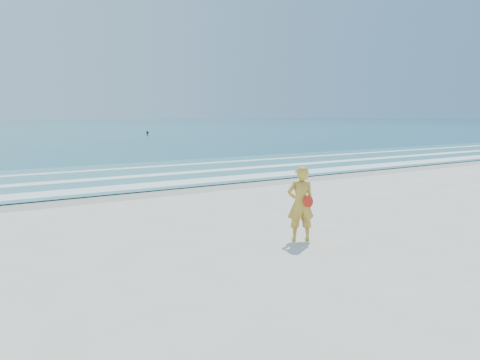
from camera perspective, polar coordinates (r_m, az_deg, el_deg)
ground at (r=10.72m, az=9.75°, el=-8.05°), size 400.00×400.00×0.00m
wet_sand at (r=18.25m, az=-9.45°, el=-1.30°), size 400.00×2.40×0.00m
shallow at (r=22.90m, az=-14.32°, el=0.57°), size 400.00×10.00×0.01m
foam_near at (r=19.44m, az=-10.94°, el=-0.61°), size 400.00×1.40×0.01m
foam_mid at (r=22.14m, az=-13.68°, el=0.37°), size 400.00×0.90×0.01m
foam_far at (r=25.27m, az=-16.07°, el=1.22°), size 400.00×0.60×0.01m
buoy at (r=67.99m, az=-11.22°, el=5.71°), size 0.38×0.38×0.38m
woman at (r=10.99m, az=7.40°, el=-2.89°), size 0.76×0.64×1.76m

